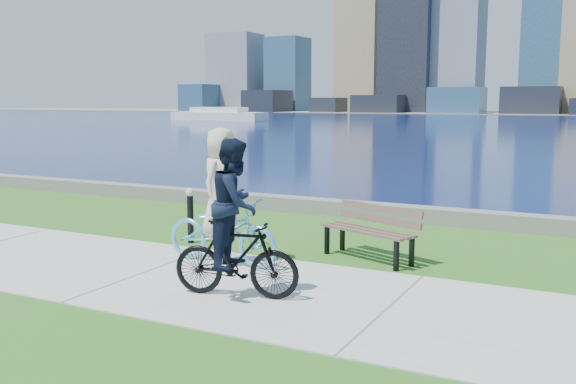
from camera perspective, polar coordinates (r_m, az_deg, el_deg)
name	(u,v)px	position (r m, az deg, el deg)	size (l,w,h in m)	color
ground	(387,310)	(8.63, 8.78, -10.34)	(320.00, 320.00, 0.00)	#285D18
concrete_path	(387,309)	(8.63, 8.78, -10.27)	(80.00, 3.50, 0.02)	#ACADA7
seawall	(478,219)	(14.45, 16.56, -2.33)	(90.00, 0.50, 0.35)	slate
ferry_near	(219,115)	(85.95, -6.16, 6.82)	(13.01, 3.72, 1.77)	white
park_bench	(372,227)	(11.12, 7.45, -3.11)	(1.89, 1.21, 0.92)	black
bollard_lamp	(190,212)	(12.41, -8.68, -1.73)	(0.17, 0.17, 1.07)	black
cyclist_woman	(222,214)	(10.67, -5.90, -1.93)	(0.78, 2.12, 2.26)	#63C5F0
cyclist_man	(236,231)	(8.83, -4.69, -3.50)	(0.90, 1.86, 2.20)	black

